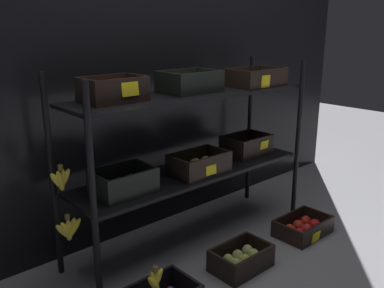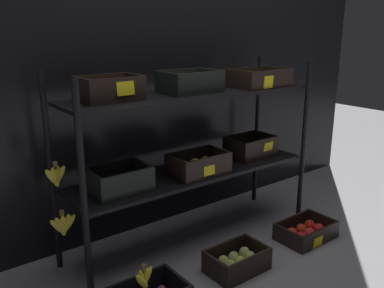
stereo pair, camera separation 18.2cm
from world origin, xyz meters
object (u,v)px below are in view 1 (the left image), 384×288
(crate_ground_apple_red, at_px, (303,228))
(banana_bunch_loose, at_px, (155,280))
(crate_ground_pear, at_px, (241,260))
(display_rack, at_px, (192,132))

(crate_ground_apple_red, xyz_separation_m, banana_bunch_loose, (-1.19, 0.01, 0.14))
(crate_ground_pear, bearing_deg, banana_bunch_loose, 179.12)
(display_rack, xyz_separation_m, crate_ground_apple_red, (0.60, -0.41, -0.67))
(crate_ground_pear, height_order, crate_ground_apple_red, crate_ground_pear)
(display_rack, relative_size, crate_ground_pear, 5.06)
(crate_ground_pear, bearing_deg, display_rack, 89.67)
(banana_bunch_loose, bearing_deg, crate_ground_apple_red, -0.40)
(crate_ground_apple_red, bearing_deg, banana_bunch_loose, 179.60)
(display_rack, height_order, crate_ground_pear, display_rack)
(crate_ground_pear, distance_m, crate_ground_apple_red, 0.60)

